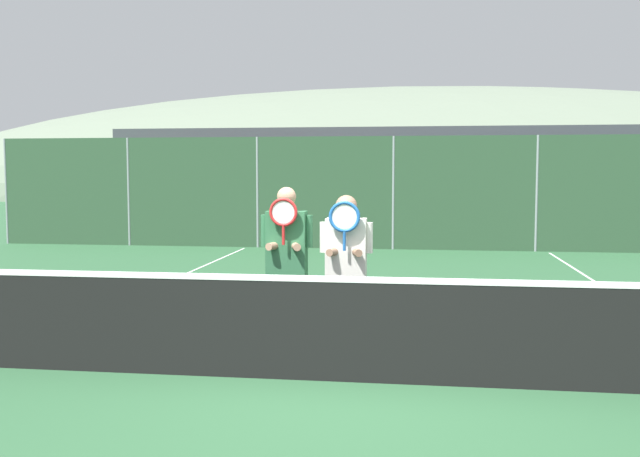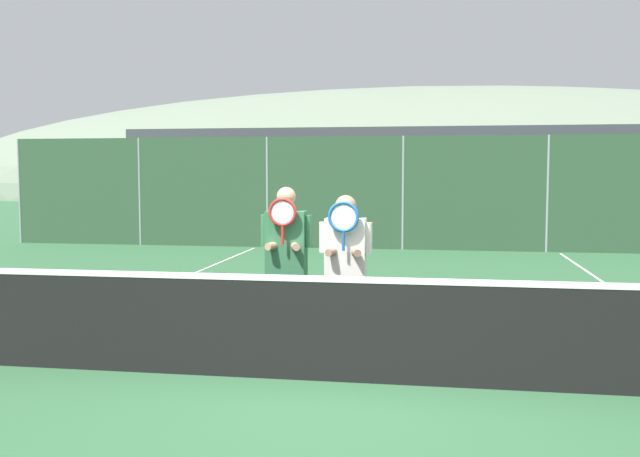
# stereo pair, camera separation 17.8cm
# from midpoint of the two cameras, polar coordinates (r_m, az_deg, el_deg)

# --- Properties ---
(ground_plane) EXTENTS (120.00, 120.00, 0.00)m
(ground_plane) POSITION_cam_midpoint_polar(r_m,az_deg,el_deg) (6.72, 1.36, -12.17)
(ground_plane) COLOR #2D5B38
(hill_distant) EXTENTS (90.39, 50.22, 17.58)m
(hill_distant) POSITION_cam_midpoint_polar(r_m,az_deg,el_deg) (62.68, 7.32, 2.79)
(hill_distant) COLOR slate
(hill_distant) RESTS_ON ground_plane
(clubhouse_building) EXTENTS (20.82, 5.50, 3.41)m
(clubhouse_building) POSITION_cam_midpoint_polar(r_m,az_deg,el_deg) (26.53, 7.28, 4.11)
(clubhouse_building) COLOR #9EA3A8
(clubhouse_building) RESTS_ON ground_plane
(fence_back) EXTENTS (20.71, 0.06, 2.81)m
(fence_back) POSITION_cam_midpoint_polar(r_m,az_deg,el_deg) (17.73, 5.60, 2.85)
(fence_back) COLOR gray
(fence_back) RESTS_ON ground_plane
(tennis_net) EXTENTS (10.01, 0.09, 1.08)m
(tennis_net) POSITION_cam_midpoint_polar(r_m,az_deg,el_deg) (6.59, 1.36, -7.94)
(tennis_net) COLOR gray
(tennis_net) RESTS_ON ground_plane
(court_line_left_sideline) EXTENTS (0.05, 16.00, 0.01)m
(court_line_left_sideline) POSITION_cam_midpoint_polar(r_m,az_deg,el_deg) (10.58, -17.21, -6.15)
(court_line_left_sideline) COLOR white
(court_line_left_sideline) RESTS_ON ground_plane
(player_leftmost) EXTENTS (0.54, 0.34, 1.78)m
(player_leftmost) POSITION_cam_midpoint_polar(r_m,az_deg,el_deg) (7.40, -3.37, -2.41)
(player_leftmost) COLOR black
(player_leftmost) RESTS_ON ground_plane
(player_center_left) EXTENTS (0.55, 0.34, 1.70)m
(player_center_left) POSITION_cam_midpoint_polar(r_m,az_deg,el_deg) (7.33, 1.40, -2.64)
(player_center_left) COLOR black
(player_center_left) RESTS_ON ground_plane
(car_far_left) EXTENTS (4.48, 1.93, 1.68)m
(car_far_left) POSITION_cam_midpoint_polar(r_m,az_deg,el_deg) (22.03, -7.35, 1.77)
(car_far_left) COLOR maroon
(car_far_left) RESTS_ON ground_plane
(car_left_of_center) EXTENTS (4.68, 2.02, 1.85)m
(car_left_of_center) POSITION_cam_midpoint_polar(r_m,az_deg,el_deg) (21.25, 6.47, 1.87)
(car_left_of_center) COLOR silver
(car_left_of_center) RESTS_ON ground_plane
(car_center) EXTENTS (4.22, 1.92, 1.81)m
(car_center) POSITION_cam_midpoint_polar(r_m,az_deg,el_deg) (21.65, 20.17, 1.62)
(car_center) COLOR navy
(car_center) RESTS_ON ground_plane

